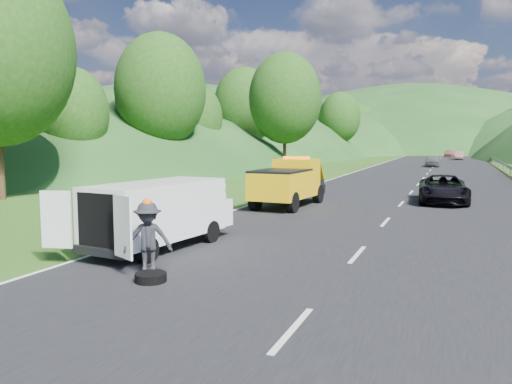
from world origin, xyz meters
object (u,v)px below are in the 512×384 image
at_px(tow_truck, 289,182).
at_px(woman, 223,225).
at_px(white_van, 161,211).
at_px(worker, 149,276).
at_px(suitcase, 169,217).
at_px(passing_suv, 443,203).
at_px(spare_tire, 151,282).
at_px(child, 202,230).

xyz_separation_m(tow_truck, woman, (-0.64, -6.03, -1.18)).
distance_m(tow_truck, white_van, 10.40).
xyz_separation_m(woman, worker, (1.41, -7.06, 0.00)).
height_order(suitcase, passing_suv, passing_suv).
bearing_deg(suitcase, passing_suv, 48.08).
bearing_deg(spare_tire, tow_truck, 94.71).
height_order(spare_tire, passing_suv, passing_suv).
bearing_deg(passing_suv, tow_truck, -152.54).
bearing_deg(child, passing_suv, 98.45).
relative_size(tow_truck, child, 5.72).
distance_m(tow_truck, passing_suv, 8.19).
distance_m(woman, passing_suv, 12.73).
distance_m(tow_truck, child, 7.32).
relative_size(woman, spare_tire, 2.25).
height_order(child, passing_suv, passing_suv).
height_order(tow_truck, woman, tow_truck).
relative_size(white_van, woman, 3.61).
relative_size(worker, spare_tire, 2.44).
bearing_deg(woman, white_van, 151.60).
relative_size(white_van, passing_suv, 1.15).
bearing_deg(white_van, spare_tire, -54.58).
bearing_deg(worker, spare_tire, -81.09).
relative_size(woman, passing_suv, 0.32).
height_order(woman, suitcase, woman).
bearing_deg(suitcase, white_van, -61.09).
bearing_deg(child, suitcase, -156.54).
xyz_separation_m(child, passing_suv, (7.87, 11.38, 0.00)).
height_order(worker, spare_tire, worker).
bearing_deg(passing_suv, woman, -130.32).
distance_m(child, suitcase, 1.90).
bearing_deg(woman, tow_truck, -34.92).
distance_m(child, spare_tire, 6.68).
xyz_separation_m(spare_tire, passing_suv, (5.80, 17.73, 0.00)).
bearing_deg(child, worker, -30.64).
bearing_deg(tow_truck, passing_suv, 33.81).
xyz_separation_m(tow_truck, passing_suv, (6.92, 4.22, -1.18)).
bearing_deg(woman, worker, 162.38).
relative_size(child, passing_suv, 0.20).
distance_m(woman, spare_tire, 7.69).
height_order(child, spare_tire, child).
bearing_deg(spare_tire, suitcase, 118.82).
bearing_deg(child, spare_tire, -28.83).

